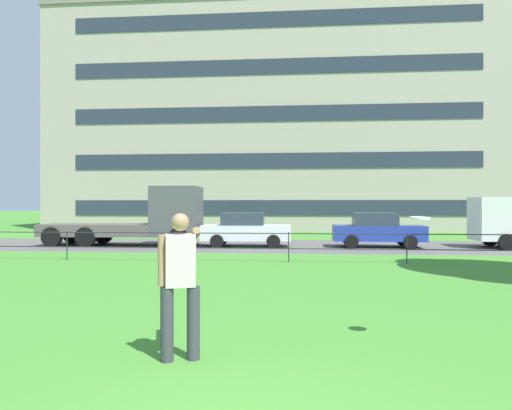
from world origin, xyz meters
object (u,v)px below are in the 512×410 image
at_px(frisbee, 420,218).
at_px(car_blue_far_right, 377,230).
at_px(apartment_building_background, 277,128).
at_px(flatbed_truck_left, 146,219).
at_px(person_thrower, 180,280).
at_px(car_white_far_left, 246,230).

distance_m(frisbee, car_blue_far_right, 15.53).
bearing_deg(apartment_building_background, flatbed_truck_left, -104.32).
distance_m(frisbee, flatbed_truck_left, 17.71).
bearing_deg(person_thrower, apartment_building_background, 90.89).
bearing_deg(car_blue_far_right, apartment_building_background, 105.17).
relative_size(person_thrower, car_white_far_left, 0.44).
height_order(person_thrower, flatbed_truck_left, flatbed_truck_left).
distance_m(person_thrower, apartment_building_background, 37.30).
relative_size(frisbee, flatbed_truck_left, 0.05).
height_order(person_thrower, frisbee, person_thrower).
relative_size(frisbee, apartment_building_background, 0.01).
xyz_separation_m(person_thrower, flatbed_truck_left, (-5.73, 16.27, 0.24)).
relative_size(person_thrower, flatbed_truck_left, 0.24).
height_order(flatbed_truck_left, car_blue_far_right, flatbed_truck_left).
bearing_deg(person_thrower, flatbed_truck_left, 109.40).
relative_size(person_thrower, frisbee, 4.94).
xyz_separation_m(person_thrower, frisbee, (3.09, 0.92, 0.75)).
height_order(flatbed_truck_left, car_white_far_left, flatbed_truck_left).
relative_size(car_white_far_left, apartment_building_background, 0.12).
distance_m(flatbed_truck_left, car_white_far_left, 4.75).
bearing_deg(car_white_far_left, person_thrower, -86.41).
bearing_deg(frisbee, flatbed_truck_left, 119.89).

